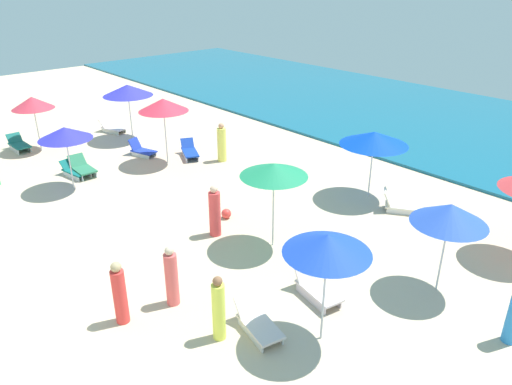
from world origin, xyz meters
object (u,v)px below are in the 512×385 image
Objects in this scene: umbrella_5 at (32,103)px; lounge_chair_2_0 at (399,204)px; lounge_chair_4_1 at (142,150)px; beach_ball_0 at (226,214)px; umbrella_3 at (274,170)px; beachgoer_6 at (215,212)px; lounge_chair_8_1 at (316,288)px; beachgoer_0 at (172,277)px; lounge_chair_7_0 at (112,128)px; beachgoer_4 at (219,310)px; lounge_chair_4_0 at (190,151)px; umbrella_0 at (450,214)px; umbrella_2 at (374,138)px; lounge_chair_5_0 at (19,145)px; umbrella_8 at (327,244)px; beachgoer_7 at (120,294)px; lounge_chair_6_1 at (82,168)px; lounge_chair_8_0 at (258,323)px; umbrella_6 at (65,133)px; umbrella_7 at (128,90)px; lounge_chair_6_0 at (75,170)px; umbrella_4 at (163,105)px; beachgoer_2 at (222,144)px.

lounge_chair_2_0 is at bearing 25.68° from umbrella_5.
lounge_chair_4_1 reaches higher than beach_ball_0.
umbrella_3 is 2.54m from beachgoer_6.
lounge_chair_8_1 is 0.93× the size of beachgoer_0.
umbrella_3 is 9.93m from lounge_chair_4_1.
lounge_chair_2_0 is at bearing 53.61° from beach_ball_0.
beachgoer_4 is at bearing -127.12° from lounge_chair_7_0.
umbrella_0 is at bearing -69.10° from lounge_chair_4_0.
umbrella_3 reaches higher than beachgoer_6.
umbrella_2 is 1.48× the size of beachgoer_6.
umbrella_0 is 1.79× the size of lounge_chair_5_0.
umbrella_8 reaches higher than beachgoer_7.
beachgoer_0 is (10.04, -4.81, 0.53)m from lounge_chair_4_1.
beachgoer_6 is at bearing -121.34° from lounge_chair_4_1.
umbrella_3 reaches higher than beachgoer_7.
beachgoer_0 reaches higher than beach_ball_0.
beachgoer_4 is at bearing 106.69° from beachgoer_7.
lounge_chair_7_0 is at bearing 123.77° from lounge_chair_4_0.
lounge_chair_6_1 is 13.12m from umbrella_8.
beachgoer_0 is at bearing 152.46° from beachgoer_7.
beach_ball_0 is at bearing 178.63° from beachgoer_0.
umbrella_8 reaches higher than umbrella_3.
lounge_chair_8_0 is at bearing -112.50° from umbrella_0.
umbrella_6 is 1.45× the size of beachgoer_6.
lounge_chair_2_0 is 0.86× the size of beachgoer_4.
umbrella_7 is 15.57m from lounge_chair_8_0.
lounge_chair_4_1 is at bearing -3.61° from lounge_chair_6_0.
lounge_chair_4_0 is 4.61m from umbrella_7.
umbrella_3 is (-4.50, -1.66, 0.24)m from umbrella_0.
lounge_chair_2_0 is 0.95× the size of lounge_chair_7_0.
umbrella_0 is 5.75m from umbrella_2.
umbrella_4 is 11.19m from lounge_chair_8_1.
umbrella_0 is 1.00× the size of umbrella_2.
beachgoer_2 is (1.43, 6.10, -1.42)m from umbrella_6.
beachgoer_0 is (0.58, -8.84, -1.49)m from umbrella_2.
lounge_chair_2_0 is 17.15m from lounge_chair_5_0.
umbrella_0 is at bearing -117.65° from beachgoer_4.
umbrella_7 is 7.98× the size of beach_ball_0.
umbrella_8 is at bearing 0.55° from umbrella_5.
lounge_chair_2_0 is 7.91m from lounge_chair_8_0.
beachgoer_4 is (16.21, -0.79, 0.51)m from lounge_chair_5_0.
umbrella_6 reaches higher than beachgoer_6.
umbrella_0 is 18.34m from lounge_chair_7_0.
beachgoer_6 is at bearing 76.69° from lounge_chair_8_0.
beachgoer_7 is at bearing -122.47° from umbrella_0.
umbrella_2 is 5.02m from umbrella_3.
umbrella_0 is at bearing -108.42° from lounge_chair_7_0.
lounge_chair_6_1 is (-9.03, -7.00, -1.97)m from umbrella_2.
umbrella_5 is at bearing 112.14° from lounge_chair_4_1.
beachgoer_6 is (6.38, -3.40, 0.53)m from lounge_chair_4_0.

